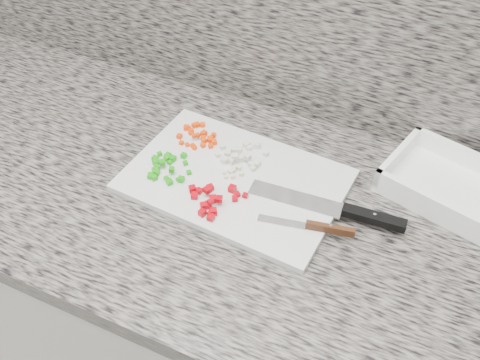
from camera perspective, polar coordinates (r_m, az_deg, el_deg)
The scene contains 11 objects.
cabinet at distance 1.40m, azimuth -0.70°, elevation -15.09°, with size 3.92×0.62×0.86m, color white.
countertop at distance 1.03m, azimuth -0.92°, elevation -2.49°, with size 3.96×0.64×0.04m, color slate.
cutting_board at distance 1.04m, azimuth -0.54°, elevation -0.02°, with size 0.41×0.27×0.01m, color silver.
carrot_pile at distance 1.12m, azimuth -4.45°, elevation 4.74°, with size 0.09×0.08×0.02m.
onion_pile at distance 1.07m, azimuth 0.07°, elevation 2.58°, with size 0.10×0.10×0.02m.
green_pepper_pile at distance 1.06m, azimuth -8.02°, elevation 1.37°, with size 0.09×0.09×0.02m.
red_pepper_pile at distance 0.99m, azimuth -3.11°, elevation -2.14°, with size 0.11×0.09×0.02m.
garlic_pile at distance 1.04m, azimuth -0.65°, elevation 0.85°, with size 0.04×0.04×0.01m.
chef_knife at distance 0.99m, azimuth 11.25°, elevation -3.27°, with size 0.29×0.05×0.02m.
paring_knife at distance 0.95m, azimuth 8.29°, elevation -4.99°, with size 0.17×0.05×0.02m.
tray at distance 1.09m, azimuth 21.63°, elevation -0.74°, with size 0.28×0.23×0.05m.
Camera 1 is at (0.31, 0.81, 1.64)m, focal length 40.00 mm.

